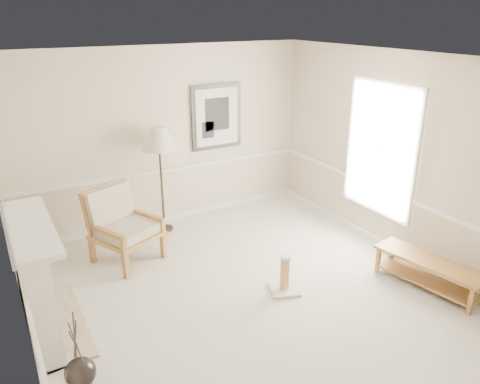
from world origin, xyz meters
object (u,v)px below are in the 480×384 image
object	(u,v)px
floor_vase	(80,374)
bench	(428,269)
floor_lamp	(159,141)
armchair	(120,222)
scratching_post	(285,280)

from	to	relation	value
floor_vase	bench	bearing A→B (deg)	-5.68
floor_lamp	bench	xyz separation A→B (m)	(2.36, -3.31, -1.23)
floor_lamp	armchair	bearing A→B (deg)	-145.74
armchair	floor_lamp	size ratio (longest dim) A/B	0.64
armchair	floor_lamp	xyz separation A→B (m)	(0.86, 0.59, 0.93)
floor_lamp	scratching_post	xyz separation A→B (m)	(0.68, -2.48, -1.34)
floor_vase	bench	distance (m)	4.32
floor_vase	armchair	world-z (taller)	armchair
bench	scratching_post	xyz separation A→B (m)	(-1.67, 0.83, -0.11)
floor_vase	scratching_post	distance (m)	2.66
armchair	bench	size ratio (longest dim) A/B	0.76
scratching_post	armchair	bearing A→B (deg)	129.15
armchair	bench	world-z (taller)	armchair
floor_lamp	bench	world-z (taller)	floor_lamp
bench	scratching_post	size ratio (longest dim) A/B	2.83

